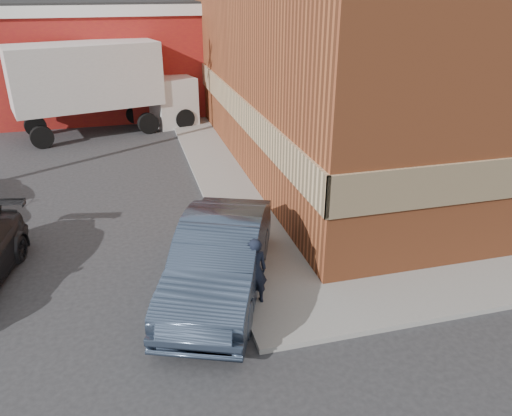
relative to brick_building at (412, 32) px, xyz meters
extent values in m
plane|color=#28282B|center=(-8.50, -9.00, -4.68)|extent=(90.00, 90.00, 0.00)
cube|color=#9B4B28|center=(0.00, 0.00, -0.18)|extent=(14.00, 18.00, 9.00)
cube|color=tan|center=(-7.04, 0.00, -2.38)|extent=(0.08, 18.16, 1.00)
cube|color=gray|center=(-7.90, 0.00, -4.62)|extent=(1.80, 18.00, 0.12)
cube|color=maroon|center=(-14.50, 11.00, -2.18)|extent=(16.00, 8.00, 5.00)
cube|color=silver|center=(-14.50, 11.00, 0.57)|extent=(16.30, 8.30, 0.50)
cube|color=black|center=(-14.50, 11.00, 0.87)|extent=(16.00, 8.00, 0.10)
imported|color=black|center=(-8.70, -9.25, -3.79)|extent=(0.57, 0.38, 1.54)
imported|color=#323E53|center=(-9.30, -8.50, -3.83)|extent=(3.61, 5.50, 1.71)
cube|color=silver|center=(-12.50, 5.60, -2.00)|extent=(6.74, 4.00, 2.73)
cube|color=#228027|center=(-12.18, 4.37, -2.42)|extent=(5.92, 1.52, 0.84)
cube|color=silver|center=(-8.52, 6.61, -3.53)|extent=(2.40, 2.71, 2.31)
cylinder|color=black|center=(-14.48, 4.01, -4.21)|extent=(1.00, 0.54, 0.95)
cylinder|color=black|center=(-15.00, 6.05, -4.21)|extent=(1.00, 0.54, 0.95)
cylinder|color=black|center=(-9.99, 5.15, -4.21)|extent=(1.00, 0.54, 0.95)
cylinder|color=black|center=(-10.51, 7.19, -4.21)|extent=(1.00, 0.54, 0.95)
cylinder|color=black|center=(-8.26, 5.59, -4.21)|extent=(1.00, 0.54, 0.95)
cylinder|color=black|center=(-8.78, 7.63, -4.21)|extent=(1.00, 0.54, 0.95)
camera|label=1|loc=(-10.98, -17.98, 1.79)|focal=35.00mm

